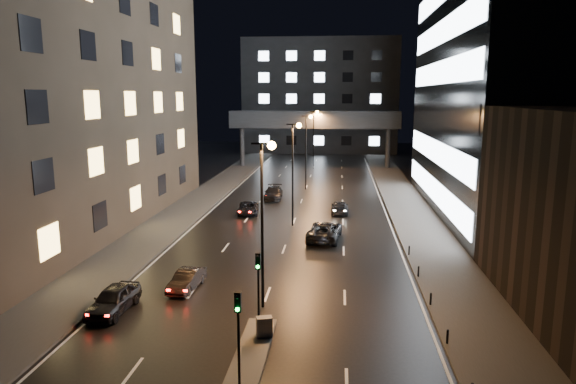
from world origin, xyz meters
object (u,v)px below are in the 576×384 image
(car_away_c, at_px, (248,208))
(car_away_b, at_px, (187,280))
(car_away_a, at_px, (114,299))
(car_toward_b, at_px, (340,207))
(utility_cabinet, at_px, (264,327))
(car_away_d, at_px, (273,193))
(car_toward_a, at_px, (325,231))

(car_away_c, bearing_deg, car_away_b, -97.68)
(car_away_b, height_order, car_away_c, car_away_b)
(car_away_a, distance_m, car_toward_b, 30.73)
(car_away_c, distance_m, utility_cabinet, 29.29)
(car_toward_b, xyz_separation_m, utility_cabinet, (-3.94, -30.22, 0.05))
(car_away_a, bearing_deg, car_toward_b, 67.04)
(car_away_d, height_order, utility_cabinet, car_away_d)
(car_away_d, relative_size, car_toward_b, 1.16)
(car_away_c, relative_size, car_toward_a, 0.79)
(car_away_b, height_order, car_toward_a, car_toward_a)
(car_away_a, distance_m, car_away_b, 5.17)
(car_away_a, distance_m, utility_cabinet, 9.79)
(utility_cabinet, bearing_deg, car_away_a, 149.16)
(car_toward_a, relative_size, utility_cabinet, 5.33)
(car_toward_b, bearing_deg, utility_cabinet, 82.46)
(car_toward_b, distance_m, utility_cabinet, 30.48)
(car_away_b, distance_m, car_away_d, 30.75)
(car_away_c, bearing_deg, car_away_d, 71.97)
(car_away_b, bearing_deg, car_toward_a, 62.15)
(car_away_c, height_order, car_toward_a, car_toward_a)
(car_away_b, bearing_deg, utility_cabinet, -40.36)
(car_away_a, distance_m, car_away_d, 35.09)
(car_away_a, xyz_separation_m, car_away_c, (3.49, 26.12, -0.14))
(car_away_c, bearing_deg, car_toward_a, -53.94)
(car_toward_a, relative_size, car_toward_b, 1.30)
(car_away_a, bearing_deg, car_away_c, 85.27)
(car_toward_a, bearing_deg, car_away_c, -40.87)
(car_toward_a, bearing_deg, utility_cabinet, 88.33)
(car_away_b, relative_size, car_away_c, 0.85)
(car_toward_a, bearing_deg, car_away_d, -62.72)
(car_away_c, bearing_deg, car_away_a, -104.70)
(car_away_a, height_order, car_away_b, car_away_a)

